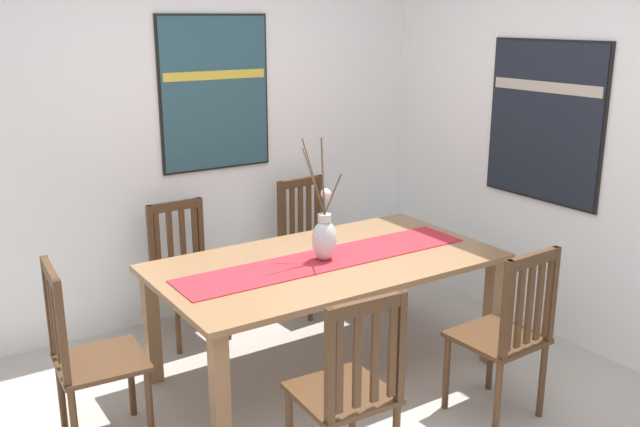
% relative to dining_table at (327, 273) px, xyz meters
% --- Properties ---
extents(ground_plane, '(6.40, 6.40, 0.03)m').
position_rel_dining_table_xyz_m(ground_plane, '(-0.21, -0.53, -0.65)').
color(ground_plane, '#B2A89E').
extents(wall_back, '(6.40, 0.12, 2.70)m').
position_rel_dining_table_xyz_m(wall_back, '(-0.21, 1.33, 0.71)').
color(wall_back, white).
rests_on(wall_back, ground_plane).
extents(wall_side, '(0.12, 6.40, 2.70)m').
position_rel_dining_table_xyz_m(wall_side, '(1.65, -0.53, 0.71)').
color(wall_side, white).
rests_on(wall_side, ground_plane).
extents(dining_table, '(2.01, 1.09, 0.72)m').
position_rel_dining_table_xyz_m(dining_table, '(0.00, 0.00, 0.00)').
color(dining_table, '#8E6642').
rests_on(dining_table, ground_plane).
extents(table_runner, '(1.85, 0.36, 0.01)m').
position_rel_dining_table_xyz_m(table_runner, '(0.00, 0.00, 0.09)').
color(table_runner, '#B7232D').
rests_on(table_runner, dining_table).
extents(centerpiece_vase, '(0.20, 0.31, 0.73)m').
position_rel_dining_table_xyz_m(centerpiece_vase, '(-0.02, -0.00, 0.23)').
color(centerpiece_vase, silver).
rests_on(centerpiece_vase, dining_table).
extents(chair_0, '(0.43, 0.43, 0.91)m').
position_rel_dining_table_xyz_m(chair_0, '(-0.50, 0.95, -0.16)').
color(chair_0, '#4C301C').
rests_on(chair_0, ground_plane).
extents(chair_1, '(0.45, 0.45, 0.98)m').
position_rel_dining_table_xyz_m(chair_1, '(-1.41, 0.00, -0.14)').
color(chair_1, '#4C301C').
rests_on(chair_1, ground_plane).
extents(chair_2, '(0.44, 0.44, 0.95)m').
position_rel_dining_table_xyz_m(chair_2, '(0.48, 0.94, -0.14)').
color(chair_2, '#4C301C').
rests_on(chair_2, ground_plane).
extents(chair_3, '(0.44, 0.44, 0.98)m').
position_rel_dining_table_xyz_m(chair_3, '(-0.52, -0.97, -0.14)').
color(chair_3, '#4C301C').
rests_on(chair_3, ground_plane).
extents(chair_4, '(0.44, 0.44, 0.98)m').
position_rel_dining_table_xyz_m(chair_4, '(0.51, -0.96, -0.13)').
color(chair_4, '#4C301C').
rests_on(chair_4, ground_plane).
extents(painting_on_back_wall, '(0.82, 0.05, 1.07)m').
position_rel_dining_table_xyz_m(painting_on_back_wall, '(-0.09, 1.26, 0.95)').
color(painting_on_back_wall, black).
extents(painting_on_side_wall, '(0.05, 0.92, 1.05)m').
position_rel_dining_table_xyz_m(painting_on_side_wall, '(1.58, -0.21, 0.80)').
color(painting_on_side_wall, black).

